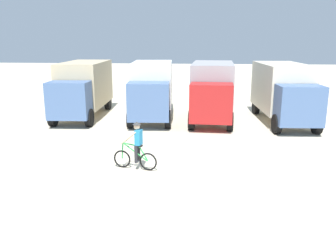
{
  "coord_description": "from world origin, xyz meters",
  "views": [
    {
      "loc": [
        0.8,
        -11.15,
        4.72
      ],
      "look_at": [
        -0.47,
        3.56,
        1.1
      ],
      "focal_mm": 37.87,
      "sensor_mm": 36.0,
      "label": 1
    }
  ],
  "objects_px": {
    "box_truck_white_box": "(152,87)",
    "cyclist_orange_shirt": "(136,147)",
    "box_truck_grey_hauler": "(212,88)",
    "box_truck_cream_rv": "(283,90)",
    "box_truck_tan_camper": "(83,87)"
  },
  "relations": [
    {
      "from": "box_truck_white_box",
      "to": "cyclist_orange_shirt",
      "type": "relative_size",
      "value": 3.79
    },
    {
      "from": "box_truck_grey_hauler",
      "to": "box_truck_cream_rv",
      "type": "relative_size",
      "value": 1.0
    },
    {
      "from": "box_truck_tan_camper",
      "to": "box_truck_grey_hauler",
      "type": "bearing_deg",
      "value": -1.39
    },
    {
      "from": "box_truck_grey_hauler",
      "to": "box_truck_cream_rv",
      "type": "height_order",
      "value": "same"
    },
    {
      "from": "box_truck_tan_camper",
      "to": "box_truck_white_box",
      "type": "relative_size",
      "value": 0.99
    },
    {
      "from": "box_truck_grey_hauler",
      "to": "cyclist_orange_shirt",
      "type": "height_order",
      "value": "box_truck_grey_hauler"
    },
    {
      "from": "box_truck_grey_hauler",
      "to": "cyclist_orange_shirt",
      "type": "xyz_separation_m",
      "value": [
        -3.06,
        -8.83,
        -1.03
      ]
    },
    {
      "from": "box_truck_tan_camper",
      "to": "cyclist_orange_shirt",
      "type": "distance_m",
      "value": 10.31
    },
    {
      "from": "box_truck_cream_rv",
      "to": "cyclist_orange_shirt",
      "type": "bearing_deg",
      "value": -130.02
    },
    {
      "from": "box_truck_grey_hauler",
      "to": "box_truck_cream_rv",
      "type": "xyz_separation_m",
      "value": [
        4.07,
        -0.34,
        0.0
      ]
    },
    {
      "from": "box_truck_tan_camper",
      "to": "box_truck_white_box",
      "type": "bearing_deg",
      "value": -0.35
    },
    {
      "from": "box_truck_white_box",
      "to": "cyclist_orange_shirt",
      "type": "xyz_separation_m",
      "value": [
        0.6,
        -8.99,
        -1.03
      ]
    },
    {
      "from": "box_truck_tan_camper",
      "to": "box_truck_white_box",
      "type": "height_order",
      "value": "same"
    },
    {
      "from": "box_truck_grey_hauler",
      "to": "box_truck_cream_rv",
      "type": "distance_m",
      "value": 4.08
    },
    {
      "from": "box_truck_white_box",
      "to": "box_truck_tan_camper",
      "type": "bearing_deg",
      "value": 179.65
    }
  ]
}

